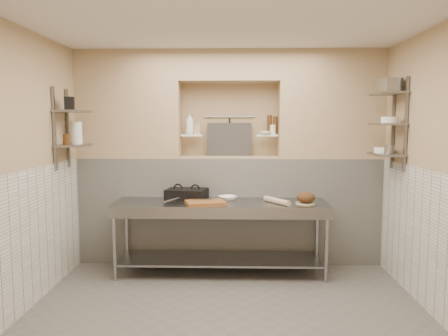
{
  "coord_description": "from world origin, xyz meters",
  "views": [
    {
      "loc": [
        0.08,
        -4.07,
        1.87
      ],
      "look_at": [
        -0.05,
        0.9,
        1.35
      ],
      "focal_mm": 35.0,
      "sensor_mm": 36.0,
      "label": 1
    }
  ],
  "objects_px": {
    "rolling_pin": "(277,201)",
    "bowl_alcove": "(265,133)",
    "panini_press": "(187,194)",
    "mixing_bowl": "(228,198)",
    "cutting_board": "(206,203)",
    "jug_left": "(76,133)",
    "bread_loaf": "(306,197)",
    "prep_table": "(221,223)",
    "bottle_soap": "(190,123)"
  },
  "relations": [
    {
      "from": "rolling_pin",
      "to": "bread_loaf",
      "type": "xyz_separation_m",
      "value": [
        0.34,
        -0.01,
        0.05
      ]
    },
    {
      "from": "cutting_board",
      "to": "rolling_pin",
      "type": "relative_size",
      "value": 1.05
    },
    {
      "from": "prep_table",
      "to": "rolling_pin",
      "type": "xyz_separation_m",
      "value": [
        0.68,
        -0.07,
        0.29
      ]
    },
    {
      "from": "bread_loaf",
      "to": "prep_table",
      "type": "bearing_deg",
      "value": 175.41
    },
    {
      "from": "panini_press",
      "to": "cutting_board",
      "type": "distance_m",
      "value": 0.45
    },
    {
      "from": "panini_press",
      "to": "bottle_soap",
      "type": "bearing_deg",
      "value": 100.12
    },
    {
      "from": "prep_table",
      "to": "bottle_soap",
      "type": "relative_size",
      "value": 9.04
    },
    {
      "from": "cutting_board",
      "to": "bottle_soap",
      "type": "height_order",
      "value": "bottle_soap"
    },
    {
      "from": "panini_press",
      "to": "jug_left",
      "type": "height_order",
      "value": "jug_left"
    },
    {
      "from": "bottle_soap",
      "to": "panini_press",
      "type": "bearing_deg",
      "value": -92.02
    },
    {
      "from": "mixing_bowl",
      "to": "bread_loaf",
      "type": "height_order",
      "value": "bread_loaf"
    },
    {
      "from": "panini_press",
      "to": "bowl_alcove",
      "type": "relative_size",
      "value": 3.93
    },
    {
      "from": "mixing_bowl",
      "to": "bowl_alcove",
      "type": "distance_m",
      "value": 1.01
    },
    {
      "from": "mixing_bowl",
      "to": "bowl_alcove",
      "type": "bearing_deg",
      "value": 36.94
    },
    {
      "from": "mixing_bowl",
      "to": "rolling_pin",
      "type": "xyz_separation_m",
      "value": [
        0.59,
        -0.22,
        0.01
      ]
    },
    {
      "from": "panini_press",
      "to": "cutting_board",
      "type": "height_order",
      "value": "panini_press"
    },
    {
      "from": "panini_press",
      "to": "mixing_bowl",
      "type": "distance_m",
      "value": 0.53
    },
    {
      "from": "rolling_pin",
      "to": "panini_press",
      "type": "bearing_deg",
      "value": 165.89
    },
    {
      "from": "bottle_soap",
      "to": "cutting_board",
      "type": "bearing_deg",
      "value": -70.28
    },
    {
      "from": "bottle_soap",
      "to": "jug_left",
      "type": "xyz_separation_m",
      "value": [
        -1.32,
        -0.56,
        -0.11
      ]
    },
    {
      "from": "cutting_board",
      "to": "jug_left",
      "type": "height_order",
      "value": "jug_left"
    },
    {
      "from": "panini_press",
      "to": "bottle_soap",
      "type": "xyz_separation_m",
      "value": [
        0.01,
        0.34,
        0.89
      ]
    },
    {
      "from": "bread_loaf",
      "to": "bottle_soap",
      "type": "relative_size",
      "value": 0.78
    },
    {
      "from": "prep_table",
      "to": "rolling_pin",
      "type": "relative_size",
      "value": 5.99
    },
    {
      "from": "mixing_bowl",
      "to": "bread_loaf",
      "type": "relative_size",
      "value": 0.99
    },
    {
      "from": "bottle_soap",
      "to": "bowl_alcove",
      "type": "height_order",
      "value": "bottle_soap"
    },
    {
      "from": "cutting_board",
      "to": "rolling_pin",
      "type": "xyz_separation_m",
      "value": [
        0.85,
        0.08,
        0.01
      ]
    },
    {
      "from": "panini_press",
      "to": "bowl_alcove",
      "type": "distance_m",
      "value": 1.3
    },
    {
      "from": "mixing_bowl",
      "to": "bottle_soap",
      "type": "height_order",
      "value": "bottle_soap"
    },
    {
      "from": "bread_loaf",
      "to": "bowl_alcove",
      "type": "relative_size",
      "value": 1.6
    },
    {
      "from": "bowl_alcove",
      "to": "bread_loaf",
      "type": "bearing_deg",
      "value": -52.55
    },
    {
      "from": "rolling_pin",
      "to": "bottle_soap",
      "type": "relative_size",
      "value": 1.51
    },
    {
      "from": "bowl_alcove",
      "to": "jug_left",
      "type": "xyz_separation_m",
      "value": [
        -2.31,
        -0.53,
        0.01
      ]
    },
    {
      "from": "rolling_pin",
      "to": "bowl_alcove",
      "type": "bearing_deg",
      "value": 100.63
    },
    {
      "from": "bowl_alcove",
      "to": "jug_left",
      "type": "height_order",
      "value": "jug_left"
    },
    {
      "from": "prep_table",
      "to": "jug_left",
      "type": "xyz_separation_m",
      "value": [
        -1.74,
        -0.02,
        1.1
      ]
    },
    {
      "from": "prep_table",
      "to": "bread_loaf",
      "type": "height_order",
      "value": "bread_loaf"
    },
    {
      "from": "panini_press",
      "to": "rolling_pin",
      "type": "relative_size",
      "value": 1.27
    },
    {
      "from": "cutting_board",
      "to": "mixing_bowl",
      "type": "distance_m",
      "value": 0.4
    },
    {
      "from": "cutting_board",
      "to": "bottle_soap",
      "type": "relative_size",
      "value": 1.58
    },
    {
      "from": "cutting_board",
      "to": "prep_table",
      "type": "bearing_deg",
      "value": 41.7
    },
    {
      "from": "bowl_alcove",
      "to": "jug_left",
      "type": "relative_size",
      "value": 0.53
    },
    {
      "from": "rolling_pin",
      "to": "bread_loaf",
      "type": "distance_m",
      "value": 0.35
    },
    {
      "from": "jug_left",
      "to": "panini_press",
      "type": "bearing_deg",
      "value": 9.7
    },
    {
      "from": "panini_press",
      "to": "mixing_bowl",
      "type": "bearing_deg",
      "value": 5.57
    },
    {
      "from": "panini_press",
      "to": "jug_left",
      "type": "xyz_separation_m",
      "value": [
        -1.3,
        -0.22,
        0.78
      ]
    },
    {
      "from": "panini_press",
      "to": "bread_loaf",
      "type": "xyz_separation_m",
      "value": [
        1.46,
        -0.29,
        0.01
      ]
    },
    {
      "from": "panini_press",
      "to": "mixing_bowl",
      "type": "height_order",
      "value": "panini_press"
    },
    {
      "from": "panini_press",
      "to": "rolling_pin",
      "type": "xyz_separation_m",
      "value": [
        1.11,
        -0.28,
        -0.03
      ]
    },
    {
      "from": "bread_loaf",
      "to": "jug_left",
      "type": "height_order",
      "value": "jug_left"
    }
  ]
}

